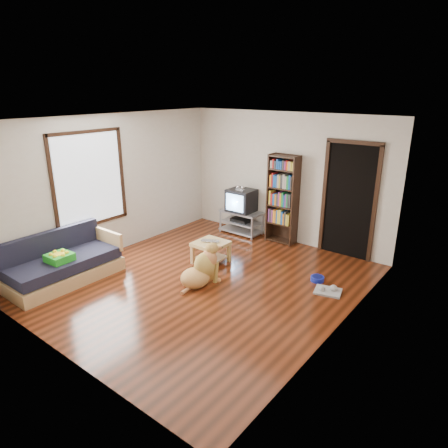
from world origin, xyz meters
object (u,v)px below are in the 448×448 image
Objects in this scene: green_cushion at (59,257)px; grey_rag at (328,291)px; laptop at (210,242)px; tv_stand at (241,221)px; dog_bowl at (317,279)px; dog at (202,269)px; sofa at (64,265)px; coffee_table at (211,248)px; crt_tv at (242,200)px; bookshelf at (283,195)px.

green_cushion is 0.90× the size of grey_rag.
green_cushion is 2.50m from laptop.
tv_stand is at bearing 153.06° from grey_rag.
dog_bowl is at bearing 36.96° from green_cushion.
dog_bowl is 0.26× the size of dog.
grey_rag is at bearing 29.91° from dog.
tv_stand is at bearing 74.98° from sofa.
crt_tv is at bearing 106.59° from coffee_table.
crt_tv is (-2.64, 1.37, 0.73)m from grey_rag.
laptop is 0.18× the size of sofa.
grey_rag is at bearing -26.94° from tv_stand.
tv_stand reaches higher than coffee_table.
sofa reaches higher than green_cushion.
crt_tv is 0.32× the size of sofa.
crt_tv is (-0.49, 1.67, 0.33)m from laptop.
bookshelf is (-1.39, 1.19, 0.96)m from dog_bowl.
crt_tv reaches higher than grey_rag.
green_cushion is 1.09× the size of laptop.
tv_stand is (0.85, 3.76, -0.21)m from green_cushion.
dog_bowl is at bearing -25.01° from tv_stand.
tv_stand is 1.69m from coffee_table.
laptop is at bearing -90.00° from coffee_table.
dog is at bearing 36.00° from green_cushion.
laptop is 1.97m from dog_bowl.
dog_bowl is (3.19, 2.66, -0.44)m from green_cushion.
bookshelf reaches higher than laptop.
sofa is at bearing -125.97° from coffee_table.
dog_bowl is 0.24× the size of tv_stand.
crt_tv is (0.00, 0.02, 0.47)m from tv_stand.
dog_bowl is at bearing 37.41° from sofa.
dog_bowl reaches higher than grey_rag.
coffee_table is (-0.00, 0.03, -0.13)m from laptop.
coffee_table is (0.49, -1.64, -0.46)m from crt_tv.
grey_rag is at bearing -27.31° from crt_tv.
crt_tv reaches higher than coffee_table.
coffee_table is at bearing -105.11° from bookshelf.
green_cushion is at bearing -102.67° from crt_tv.
coffee_table is (-0.46, -1.71, -0.72)m from bookshelf.
sofa is at bearing 131.44° from green_cushion.
dog_bowl is at bearing 140.19° from grey_rag.
sofa is at bearing -147.69° from grey_rag.
grey_rag is at bearing 31.77° from green_cushion.
sofa is at bearing -105.02° from tv_stand.
green_cushion is 0.62× the size of crt_tv.
sofa is 3.27× the size of coffee_table.
tv_stand is at bearing 154.99° from dog_bowl.
crt_tv is 3.81m from sofa.
bookshelf is 1.00× the size of sofa.
laptop is 0.14m from coffee_table.
bookshelf is at bearing 74.89° from coffee_table.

